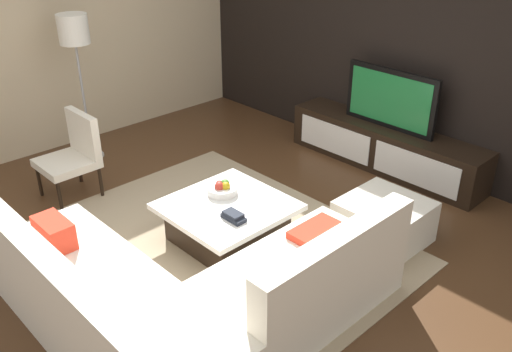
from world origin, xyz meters
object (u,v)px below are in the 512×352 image
(accent_chair_near, at_px, (74,151))
(ottoman, at_px, (384,222))
(sectional_couch, at_px, (183,294))
(television, at_px, (390,99))
(floor_lamp, at_px, (75,38))
(fruit_bowl, at_px, (222,189))
(book_stack, at_px, (233,216))
(coffee_table, at_px, (228,221))
(media_console, at_px, (385,147))

(accent_chair_near, xyz_separation_m, ottoman, (2.73, 1.56, -0.29))
(sectional_couch, xyz_separation_m, accent_chair_near, (-2.38, 0.42, 0.21))
(television, distance_m, floor_lamp, 3.52)
(sectional_couch, xyz_separation_m, fruit_bowl, (-0.79, 1.06, 0.15))
(television, distance_m, book_stack, 2.46)
(sectional_couch, distance_m, accent_chair_near, 2.42)
(floor_lamp, bearing_deg, coffee_table, 0.12)
(coffee_table, distance_m, floor_lamp, 2.78)
(television, xyz_separation_m, book_stack, (0.13, -2.42, -0.42))
(book_stack, bearing_deg, television, 92.99)
(ottoman, distance_m, fruit_bowl, 1.49)
(fruit_bowl, bearing_deg, television, 82.78)
(floor_lamp, bearing_deg, sectional_couch, -17.11)
(fruit_bowl, height_order, book_stack, fruit_bowl)
(media_console, height_order, floor_lamp, floor_lamp)
(television, relative_size, fruit_bowl, 4.00)
(media_console, bearing_deg, coffee_table, -92.49)
(television, xyz_separation_m, accent_chair_near, (-1.86, -2.84, -0.34))
(sectional_couch, bearing_deg, fruit_bowl, 126.79)
(media_console, xyz_separation_m, sectional_couch, (0.52, -3.26, 0.03))
(media_console, height_order, sectional_couch, sectional_couch)
(media_console, xyz_separation_m, television, (0.00, 0.00, 0.58))
(ottoman, distance_m, book_stack, 1.38)
(media_console, height_order, coffee_table, media_console)
(media_console, height_order, television, television)
(media_console, distance_m, fruit_bowl, 2.22)
(sectional_couch, distance_m, fruit_bowl, 1.33)
(coffee_table, distance_m, book_stack, 0.33)
(sectional_couch, distance_m, book_stack, 0.93)
(ottoman, bearing_deg, accent_chair_near, -150.27)
(coffee_table, height_order, fruit_bowl, fruit_bowl)
(coffee_table, relative_size, floor_lamp, 0.61)
(coffee_table, bearing_deg, media_console, 87.51)
(coffee_table, relative_size, book_stack, 4.69)
(ottoman, bearing_deg, fruit_bowl, -141.44)
(coffee_table, height_order, floor_lamp, floor_lamp)
(media_console, relative_size, book_stack, 10.83)
(floor_lamp, xyz_separation_m, book_stack, (2.72, -0.12, -1.02))
(book_stack, bearing_deg, accent_chair_near, -168.15)
(coffee_table, xyz_separation_m, floor_lamp, (-2.49, -0.01, 1.23))
(coffee_table, bearing_deg, fruit_bowl, 150.75)
(television, relative_size, sectional_couch, 0.47)
(sectional_couch, relative_size, fruit_bowl, 8.50)
(television, distance_m, fruit_bowl, 2.25)
(sectional_couch, bearing_deg, television, 98.99)
(fruit_bowl, bearing_deg, floor_lamp, -177.40)
(fruit_bowl, bearing_deg, accent_chair_near, -157.90)
(floor_lamp, relative_size, fruit_bowl, 6.02)
(media_console, relative_size, ottoman, 3.39)
(accent_chair_near, bearing_deg, television, 57.50)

